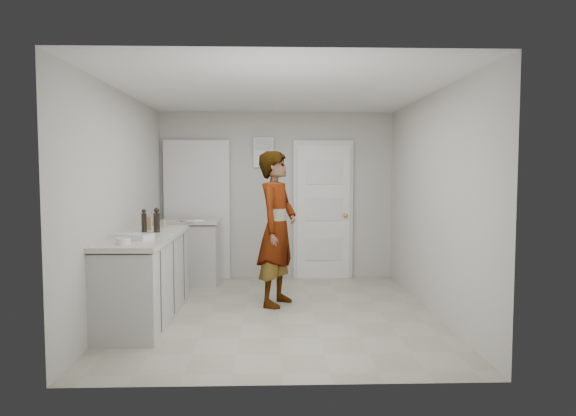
{
  "coord_description": "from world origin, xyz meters",
  "views": [
    {
      "loc": [
        -0.07,
        -5.76,
        1.6
      ],
      "look_at": [
        0.12,
        0.4,
        1.17
      ],
      "focal_mm": 32.0,
      "sensor_mm": 36.0,
      "label": 1
    }
  ],
  "objects_px": {
    "baking_dish": "(135,237)",
    "oil_cruet_a": "(157,221)",
    "person": "(277,228)",
    "egg_bowl": "(123,241)",
    "oil_cruet_b": "(144,221)",
    "cake_mix_box": "(148,223)",
    "spice_jar": "(164,224)"
  },
  "relations": [
    {
      "from": "person",
      "to": "oil_cruet_a",
      "type": "bearing_deg",
      "value": 126.8
    },
    {
      "from": "oil_cruet_a",
      "to": "cake_mix_box",
      "type": "bearing_deg",
      "value": 123.4
    },
    {
      "from": "person",
      "to": "egg_bowl",
      "type": "xyz_separation_m",
      "value": [
        -1.47,
        -1.26,
        0.02
      ]
    },
    {
      "from": "baking_dish",
      "to": "egg_bowl",
      "type": "xyz_separation_m",
      "value": [
        -0.03,
        -0.34,
        0.0
      ]
    },
    {
      "from": "cake_mix_box",
      "to": "spice_jar",
      "type": "distance_m",
      "value": 0.31
    },
    {
      "from": "cake_mix_box",
      "to": "oil_cruet_b",
      "type": "distance_m",
      "value": 0.23
    },
    {
      "from": "oil_cruet_b",
      "to": "baking_dish",
      "type": "relative_size",
      "value": 0.72
    },
    {
      "from": "cake_mix_box",
      "to": "oil_cruet_b",
      "type": "bearing_deg",
      "value": -70.55
    },
    {
      "from": "spice_jar",
      "to": "egg_bowl",
      "type": "height_order",
      "value": "spice_jar"
    },
    {
      "from": "oil_cruet_a",
      "to": "oil_cruet_b",
      "type": "height_order",
      "value": "oil_cruet_a"
    },
    {
      "from": "oil_cruet_a",
      "to": "egg_bowl",
      "type": "distance_m",
      "value": 0.94
    },
    {
      "from": "baking_dish",
      "to": "oil_cruet_a",
      "type": "bearing_deg",
      "value": 81.63
    },
    {
      "from": "egg_bowl",
      "to": "cake_mix_box",
      "type": "bearing_deg",
      "value": 92.18
    },
    {
      "from": "person",
      "to": "cake_mix_box",
      "type": "distance_m",
      "value": 1.52
    },
    {
      "from": "oil_cruet_a",
      "to": "baking_dish",
      "type": "distance_m",
      "value": 0.61
    },
    {
      "from": "spice_jar",
      "to": "oil_cruet_b",
      "type": "xyz_separation_m",
      "value": [
        -0.12,
        -0.5,
        0.09
      ]
    },
    {
      "from": "spice_jar",
      "to": "egg_bowl",
      "type": "bearing_deg",
      "value": -93.45
    },
    {
      "from": "oil_cruet_b",
      "to": "cake_mix_box",
      "type": "bearing_deg",
      "value": 93.0
    },
    {
      "from": "person",
      "to": "spice_jar",
      "type": "relative_size",
      "value": 23.15
    },
    {
      "from": "person",
      "to": "egg_bowl",
      "type": "height_order",
      "value": "person"
    },
    {
      "from": "baking_dish",
      "to": "spice_jar",
      "type": "bearing_deg",
      "value": 86.84
    },
    {
      "from": "spice_jar",
      "to": "oil_cruet_b",
      "type": "height_order",
      "value": "oil_cruet_b"
    },
    {
      "from": "person",
      "to": "egg_bowl",
      "type": "relative_size",
      "value": 13.35
    },
    {
      "from": "cake_mix_box",
      "to": "oil_cruet_a",
      "type": "xyz_separation_m",
      "value": [
        0.16,
        -0.24,
        0.05
      ]
    },
    {
      "from": "cake_mix_box",
      "to": "egg_bowl",
      "type": "relative_size",
      "value": 1.16
    },
    {
      "from": "spice_jar",
      "to": "baking_dish",
      "type": "height_order",
      "value": "spice_jar"
    },
    {
      "from": "person",
      "to": "cake_mix_box",
      "type": "height_order",
      "value": "person"
    },
    {
      "from": "person",
      "to": "spice_jar",
      "type": "height_order",
      "value": "person"
    },
    {
      "from": "egg_bowl",
      "to": "spice_jar",
      "type": "bearing_deg",
      "value": 86.55
    },
    {
      "from": "cake_mix_box",
      "to": "egg_bowl",
      "type": "bearing_deg",
      "value": -71.37
    },
    {
      "from": "oil_cruet_b",
      "to": "spice_jar",
      "type": "bearing_deg",
      "value": 76.55
    },
    {
      "from": "person",
      "to": "oil_cruet_b",
      "type": "xyz_separation_m",
      "value": [
        -1.51,
        -0.32,
        0.12
      ]
    }
  ]
}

